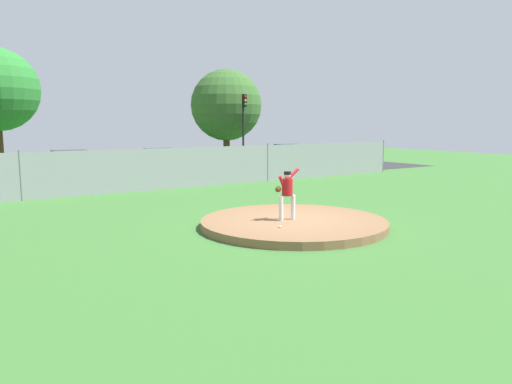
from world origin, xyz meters
The scene contains 11 objects.
ground_plane centered at (0.00, 6.00, 0.00)m, with size 80.00×80.00×0.00m, color #386B2D.
asphalt_strip centered at (0.00, 14.50, 0.00)m, with size 44.00×7.00×0.01m, color #2B2B2D.
pitchers_mound centered at (0.00, 0.00, 0.12)m, with size 5.59×5.59×0.23m, color brown.
pitcher_youth centered at (-0.23, 0.04, 1.13)m, with size 0.81×0.32×1.54m.
baseball centered at (-1.04, -0.73, 0.27)m, with size 0.07×0.07×0.07m, color white.
chainlink_fence centered at (0.00, 10.00, 0.98)m, with size 30.35×0.07×2.05m.
parked_car_teal centered at (11.29, 14.32, 0.82)m, with size 2.05×4.62×1.71m.
parked_car_red centered at (2.08, 14.39, 0.81)m, with size 1.93×4.73×1.68m.
parked_car_slate centered at (-3.06, 14.13, 0.83)m, with size 1.94×4.65×1.74m.
traffic_light_far centered at (9.89, 18.49, 3.53)m, with size 0.28×0.46×5.19m.
tree_broad_left centered at (10.31, 21.72, 4.53)m, with size 5.52×5.52×7.30m.
Camera 1 is at (-8.76, -11.12, 3.07)m, focal length 33.61 mm.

